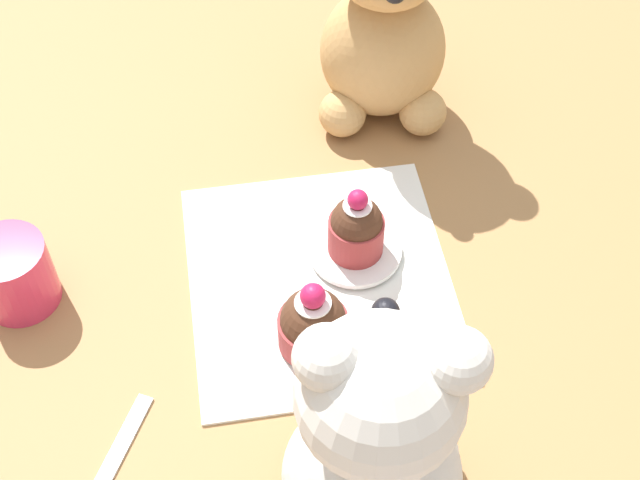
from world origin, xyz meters
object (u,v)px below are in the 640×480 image
(saucer_plate, at_px, (355,250))
(teaspoon, at_px, (105,476))
(teddy_bear_tan, at_px, (386,12))
(cupcake_near_tan_bear, at_px, (356,228))
(cupcake_near_cream_bear, at_px, (313,324))
(juice_glass, at_px, (14,274))
(teddy_bear_cream, at_px, (381,443))

(saucer_plate, xyz_separation_m, teaspoon, (0.22, 0.17, -0.01))
(teddy_bear_tan, height_order, cupcake_near_tan_bear, teddy_bear_tan)
(cupcake_near_cream_bear, bearing_deg, teaspoon, 27.63)
(juice_glass, relative_size, teaspoon, 0.46)
(saucer_plate, height_order, teaspoon, saucer_plate)
(saucer_plate, bearing_deg, cupcake_near_tan_bear, 26.57)
(teddy_bear_cream, relative_size, cupcake_near_cream_bear, 3.16)
(teddy_bear_cream, distance_m, cupcake_near_tan_bear, 0.24)
(cupcake_near_tan_bear, bearing_deg, teddy_bear_tan, -107.92)
(teddy_bear_tan, distance_m, cupcake_near_tan_bear, 0.21)
(teddy_bear_cream, height_order, juice_glass, teddy_bear_cream)
(teddy_bear_tan, xyz_separation_m, cupcake_near_cream_bear, (0.11, 0.27, -0.08))
(teddy_bear_tan, relative_size, cupcake_near_tan_bear, 3.36)
(teddy_bear_tan, bearing_deg, juice_glass, -144.22)
(saucer_plate, bearing_deg, juice_glass, -0.44)
(saucer_plate, relative_size, cupcake_near_tan_bear, 1.12)
(teddy_bear_cream, bearing_deg, juice_glass, -31.71)
(teddy_bear_cream, xyz_separation_m, cupcake_near_tan_bear, (-0.03, -0.23, -0.07))
(teddy_bear_cream, height_order, cupcake_near_cream_bear, teddy_bear_cream)
(cupcake_near_tan_bear, height_order, teaspoon, cupcake_near_tan_bear)
(teddy_bear_tan, distance_m, cupcake_near_cream_bear, 0.30)
(teddy_bear_cream, xyz_separation_m, saucer_plate, (-0.03, -0.23, -0.10))
(teddy_bear_cream, distance_m, cupcake_near_cream_bear, 0.16)
(juice_glass, xyz_separation_m, teaspoon, (-0.07, 0.17, -0.03))
(cupcake_near_tan_bear, bearing_deg, cupcake_near_cream_bear, 59.30)
(teddy_bear_tan, xyz_separation_m, juice_glass, (0.34, 0.18, -0.08))
(cupcake_near_cream_bear, relative_size, juice_glass, 1.14)
(cupcake_near_tan_bear, relative_size, juice_glass, 1.13)
(teddy_bear_tan, distance_m, teaspoon, 0.46)
(saucer_plate, relative_size, teaspoon, 0.58)
(teddy_bear_cream, height_order, saucer_plate, teddy_bear_cream)
(teddy_bear_cream, bearing_deg, teddy_bear_tan, -91.78)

